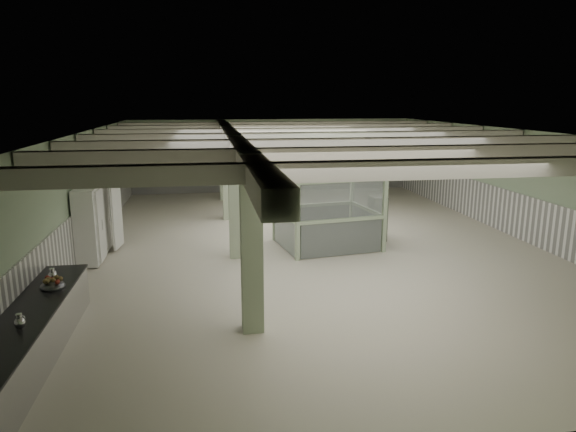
{
  "coord_description": "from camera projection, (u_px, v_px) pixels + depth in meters",
  "views": [
    {
      "loc": [
        -3.34,
        -15.65,
        4.57
      ],
      "look_at": [
        -1.05,
        -1.5,
        1.3
      ],
      "focal_mm": 32.0,
      "sensor_mm": 36.0,
      "label": 1
    }
  ],
  "objects": [
    {
      "name": "beam_f",
      "position": [
        288.0,
        128.0,
        20.65
      ],
      "size": [
        13.9,
        0.35,
        0.32
      ],
      "primitive_type": "cube",
      "color": "beige",
      "rests_on": "ceiling"
    },
    {
      "name": "beam_g",
      "position": [
        279.0,
        125.0,
        23.05
      ],
      "size": [
        13.9,
        0.35,
        0.32
      ],
      "primitive_type": "cube",
      "color": "beige",
      "rests_on": "ceiling"
    },
    {
      "name": "girder",
      "position": [
        233.0,
        140.0,
        15.46
      ],
      "size": [
        0.45,
        19.9,
        0.4
      ],
      "primitive_type": "cube",
      "color": "beige",
      "rests_on": "ceiling"
    },
    {
      "name": "guard_booth",
      "position": [
        328.0,
        194.0,
        16.02
      ],
      "size": [
        3.39,
        3.01,
        2.44
      ],
      "rotation": [
        0.0,
        0.0,
        0.15
      ],
      "color": "#ADC49D",
      "rests_on": "floor"
    },
    {
      "name": "beam_d",
      "position": [
        314.0,
        137.0,
        15.84
      ],
      "size": [
        13.9,
        0.35,
        0.32
      ],
      "primitive_type": "cube",
      "color": "beige",
      "rests_on": "ceiling"
    },
    {
      "name": "wainscot_left",
      "position": [
        85.0,
        230.0,
        15.35
      ],
      "size": [
        0.05,
        19.9,
        1.5
      ],
      "primitive_type": "cube",
      "color": "white",
      "rests_on": "floor"
    },
    {
      "name": "column_b",
      "position": [
        236.0,
        197.0,
        14.85
      ],
      "size": [
        0.42,
        0.42,
        3.6
      ],
      "primitive_type": "cube",
      "color": "#A8BA96",
      "rests_on": "floor"
    },
    {
      "name": "wall_left",
      "position": [
        81.0,
        196.0,
        15.11
      ],
      "size": [
        0.02,
        20.0,
        3.6
      ],
      "primitive_type": "cube",
      "color": "#9EB590",
      "rests_on": "floor"
    },
    {
      "name": "wainscot_right",
      "position": [
        513.0,
        214.0,
        17.52
      ],
      "size": [
        0.05,
        19.9,
        1.5
      ],
      "primitive_type": "cube",
      "color": "white",
      "rests_on": "floor"
    },
    {
      "name": "pitcher_near",
      "position": [
        20.0,
        321.0,
        8.37
      ],
      "size": [
        0.24,
        0.25,
        0.26
      ],
      "primitive_type": null,
      "rotation": [
        0.0,
        0.0,
        0.35
      ],
      "color": "silver",
      "rests_on": "prep_counter"
    },
    {
      "name": "filing_cabinet",
      "position": [
        377.0,
        218.0,
        16.96
      ],
      "size": [
        0.49,
        0.69,
        1.47
      ],
      "primitive_type": "cube",
      "rotation": [
        0.0,
        0.0,
        0.02
      ],
      "color": "#595B4C",
      "rests_on": "floor"
    },
    {
      "name": "wall_right",
      "position": [
        516.0,
        183.0,
        17.29
      ],
      "size": [
        0.02,
        20.0,
        3.6
      ],
      "primitive_type": "cube",
      "color": "#9EB590",
      "rests_on": "floor"
    },
    {
      "name": "ceiling",
      "position": [
        314.0,
        131.0,
        15.8
      ],
      "size": [
        14.0,
        20.0,
        0.02
      ],
      "primitive_type": "cube",
      "color": "white",
      "rests_on": "wall_back"
    },
    {
      "name": "beam_c",
      "position": [
        334.0,
        144.0,
        13.43
      ],
      "size": [
        13.9,
        0.35,
        0.32
      ],
      "primitive_type": "cube",
      "color": "beige",
      "rests_on": "ceiling"
    },
    {
      "name": "prep_counter",
      "position": [
        28.0,
        338.0,
        9.06
      ],
      "size": [
        0.95,
        5.47,
        0.91
      ],
      "color": "silver",
      "rests_on": "floor"
    },
    {
      "name": "beam_a",
      "position": [
        406.0,
        169.0,
        8.62
      ],
      "size": [
        13.9,
        0.35,
        0.32
      ],
      "primitive_type": "cube",
      "color": "beige",
      "rests_on": "ceiling"
    },
    {
      "name": "pitcher_far",
      "position": [
        53.0,
        275.0,
        10.59
      ],
      "size": [
        0.22,
        0.24,
        0.27
      ],
      "primitive_type": null,
      "rotation": [
        0.0,
        0.0,
        -0.22
      ],
      "color": "silver",
      "rests_on": "prep_counter"
    },
    {
      "name": "veg_colander",
      "position": [
        52.0,
        283.0,
        10.17
      ],
      "size": [
        0.52,
        0.52,
        0.22
      ],
      "primitive_type": null,
      "rotation": [
        0.0,
        0.0,
        -0.09
      ],
      "color": "#44454A",
      "rests_on": "prep_counter"
    },
    {
      "name": "beam_e",
      "position": [
        299.0,
        132.0,
        18.24
      ],
      "size": [
        13.9,
        0.35,
        0.32
      ],
      "primitive_type": "cube",
      "color": "beige",
      "rests_on": "ceiling"
    },
    {
      "name": "walkin_cooler",
      "position": [
        94.0,
        222.0,
        15.0
      ],
      "size": [
        0.82,
        2.33,
        2.14
      ],
      "color": "white",
      "rests_on": "floor"
    },
    {
      "name": "column_c",
      "position": [
        228.0,
        173.0,
        19.66
      ],
      "size": [
        0.42,
        0.42,
        3.6
      ],
      "primitive_type": "cube",
      "color": "#A8BA96",
      "rests_on": "floor"
    },
    {
      "name": "beam_b",
      "position": [
        362.0,
        154.0,
        11.02
      ],
      "size": [
        13.9,
        0.35,
        0.32
      ],
      "primitive_type": "cube",
      "color": "beige",
      "rests_on": "ceiling"
    },
    {
      "name": "wall_front",
      "position": [
        474.0,
        321.0,
        6.57
      ],
      "size": [
        14.0,
        0.02,
        3.6
      ],
      "primitive_type": "cube",
      "color": "#9EB590",
      "rests_on": "floor"
    },
    {
      "name": "pendant_front",
      "position": [
        384.0,
        171.0,
        11.18
      ],
      "size": [
        0.44,
        0.44,
        0.22
      ],
      "primitive_type": "cone",
      "rotation": [
        3.14,
        0.0,
        0.0
      ],
      "color": "#2D3A2B",
      "rests_on": "ceiling"
    },
    {
      "name": "floor",
      "position": [
        313.0,
        244.0,
        16.6
      ],
      "size": [
        20.0,
        20.0,
        0.0
      ],
      "primitive_type": "plane",
      "color": "beige",
      "rests_on": "ground"
    },
    {
      "name": "column_d",
      "position": [
        224.0,
        161.0,
        23.51
      ],
      "size": [
        0.42,
        0.42,
        3.6
      ],
      "primitive_type": "cube",
      "color": "#A8BA96",
      "rests_on": "floor"
    },
    {
      "name": "wainscot_back",
      "position": [
        272.0,
        176.0,
        26.03
      ],
      "size": [
        13.9,
        0.05,
        1.5
      ],
      "primitive_type": "cube",
      "color": "white",
      "rests_on": "floor"
    },
    {
      "name": "column_a",
      "position": [
        252.0,
        244.0,
        10.03
      ],
      "size": [
        0.42,
        0.42,
        3.6
      ],
      "primitive_type": "cube",
      "color": "#A8BA96",
      "rests_on": "floor"
    },
    {
      "name": "pendant_mid",
      "position": [
        326.0,
        148.0,
        16.48
      ],
      "size": [
        0.44,
        0.44,
        0.22
      ],
      "primitive_type": "cone",
      "rotation": [
        3.14,
        0.0,
        0.0
      ],
      "color": "#2D3A2B",
      "rests_on": "ceiling"
    },
    {
      "name": "wall_back",
      "position": [
        272.0,
        155.0,
        25.82
      ],
      "size": [
        14.0,
        0.02,
        3.6
      ],
      "primitive_type": "cube",
      "color": "#9EB590",
      "rests_on": "floor"
    },
    {
      "name": "pendant_back",
      "position": [
        298.0,
        137.0,
        21.29
      ],
      "size": [
        0.44,
        0.44,
        0.22
      ],
      "primitive_type": "cone",
      "rotation": [
        3.14,
        0.0,
        0.0
      ],
      "color": "#2D3A2B",
      "rests_on": "ceiling"
    }
  ]
}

